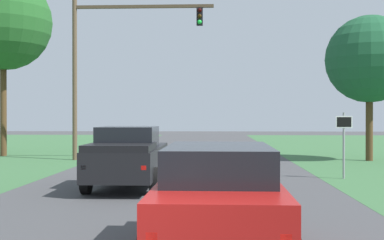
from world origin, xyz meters
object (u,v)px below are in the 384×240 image
(keep_moving_sign, at_px, (344,136))
(oak_tree_right, at_px, (369,59))
(pickup_truck_lead, at_px, (129,156))
(extra_tree_1, at_px, (3,22))
(red_suv_near, at_px, (219,198))
(traffic_light, at_px, (108,53))

(keep_moving_sign, xyz_separation_m, oak_tree_right, (3.22, 7.63, 3.65))
(pickup_truck_lead, bearing_deg, extra_tree_1, 127.26)
(red_suv_near, height_order, keep_moving_sign, keep_moving_sign)
(oak_tree_right, height_order, extra_tree_1, extra_tree_1)
(pickup_truck_lead, bearing_deg, keep_moving_sign, 17.87)
(keep_moving_sign, bearing_deg, extra_tree_1, 149.60)
(traffic_light, bearing_deg, red_suv_near, -72.61)
(extra_tree_1, bearing_deg, oak_tree_right, -6.47)
(red_suv_near, relative_size, oak_tree_right, 0.61)
(oak_tree_right, relative_size, extra_tree_1, 0.71)
(traffic_light, bearing_deg, oak_tree_right, 0.81)
(red_suv_near, relative_size, traffic_light, 0.53)
(red_suv_near, xyz_separation_m, pickup_truck_lead, (-2.85, 8.00, 0.04))
(keep_moving_sign, height_order, oak_tree_right, oak_tree_right)
(red_suv_near, xyz_separation_m, oak_tree_right, (7.88, 18.06, 4.25))
(oak_tree_right, bearing_deg, red_suv_near, -113.59)
(pickup_truck_lead, xyz_separation_m, oak_tree_right, (10.73, 10.05, 4.22))
(pickup_truck_lead, relative_size, extra_tree_1, 0.53)
(pickup_truck_lead, relative_size, oak_tree_right, 0.74)
(pickup_truck_lead, distance_m, traffic_light, 11.23)
(keep_moving_sign, distance_m, extra_tree_1, 20.53)
(traffic_light, height_order, oak_tree_right, traffic_light)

